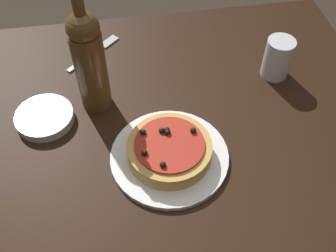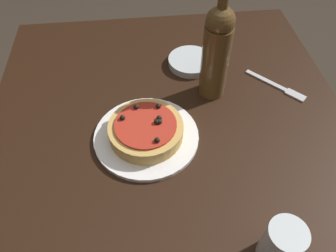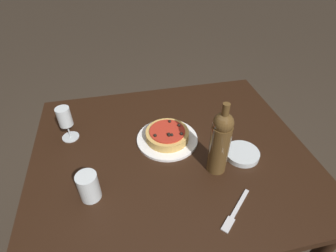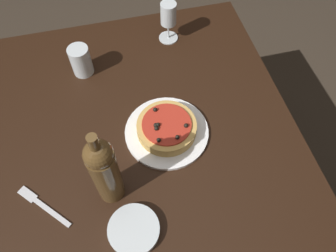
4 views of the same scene
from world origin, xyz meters
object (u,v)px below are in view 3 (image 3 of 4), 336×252
wine_glass (65,119)px  water_cup (89,187)px  dinner_plate (167,139)px  dining_table (170,164)px  pizza (167,135)px  side_bowl (242,154)px  fork (235,212)px  wine_bottle (220,142)px

wine_glass → water_cup: size_ratio=1.44×
dinner_plate → dining_table: bearing=-88.8°
dinner_plate → pizza: pizza is taller
wine_glass → side_bowl: (0.72, -0.28, -0.10)m
dining_table → fork: 0.39m
dining_table → side_bowl: bearing=-18.3°
wine_bottle → dinner_plate: bearing=127.7°
fork → wine_bottle: bearing=-134.7°
fork → dining_table: bearing=-109.2°
wine_glass → wine_bottle: bearing=-28.3°
dinner_plate → side_bowl: bearing=-29.4°
pizza → wine_bottle: bearing=-52.3°
fork → wine_glass: bearing=-84.9°
dinner_plate → side_bowl: side_bowl is taller
wine_bottle → pizza: bearing=127.7°
pizza → wine_glass: size_ratio=1.18×
water_cup → fork: (0.49, -0.18, -0.05)m
side_bowl → wine_bottle: bearing=-162.7°
side_bowl → dining_table: bearing=161.7°
dining_table → wine_glass: 0.51m
pizza → wine_bottle: (0.16, -0.20, 0.11)m
dining_table → wine_bottle: wine_bottle is taller
fork → pizza: bearing=-112.7°
pizza → water_cup: bearing=-144.7°
water_cup → side_bowl: water_cup is taller
dinner_plate → water_cup: water_cup is taller
wine_bottle → side_bowl: size_ratio=2.20×
wine_bottle → wine_glass: bearing=151.7°
dinner_plate → side_bowl: 0.33m
dining_table → side_bowl: 0.32m
dining_table → side_bowl: (0.29, -0.10, 0.10)m
wine_bottle → side_bowl: bearing=17.3°
dining_table → dinner_plate: 0.11m
dinner_plate → fork: size_ratio=1.73×
water_cup → fork: water_cup is taller
wine_bottle → water_cup: bearing=-176.3°
wine_glass → wine_bottle: 0.67m
wine_glass → fork: size_ratio=1.03×
pizza → water_cup: water_cup is taller
water_cup → wine_glass: bearing=105.4°
dinner_plate → water_cup: bearing=-144.6°
pizza → water_cup: size_ratio=1.71×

